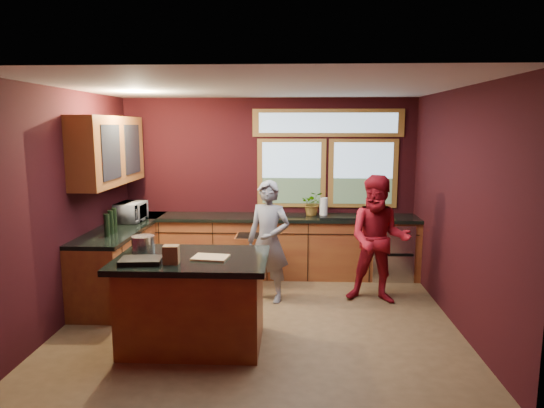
# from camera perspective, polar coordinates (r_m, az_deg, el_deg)

# --- Properties ---
(floor) EXTENTS (4.50, 4.50, 0.00)m
(floor) POSITION_cam_1_polar(r_m,az_deg,el_deg) (5.96, -1.34, -13.25)
(floor) COLOR brown
(floor) RESTS_ON ground
(room_shell) EXTENTS (4.52, 4.02, 2.71)m
(room_shell) POSITION_cam_1_polar(r_m,az_deg,el_deg) (5.92, -6.98, 4.51)
(room_shell) COLOR black
(room_shell) RESTS_ON ground
(back_counter) EXTENTS (4.50, 0.64, 0.93)m
(back_counter) POSITION_cam_1_polar(r_m,az_deg,el_deg) (7.42, 1.07, -4.94)
(back_counter) COLOR maroon
(back_counter) RESTS_ON floor
(left_counter) EXTENTS (0.64, 2.30, 0.93)m
(left_counter) POSITION_cam_1_polar(r_m,az_deg,el_deg) (7.00, -17.10, -6.21)
(left_counter) COLOR maroon
(left_counter) RESTS_ON floor
(island) EXTENTS (1.55, 1.05, 0.95)m
(island) POSITION_cam_1_polar(r_m,az_deg,el_deg) (5.20, -9.25, -11.13)
(island) COLOR maroon
(island) RESTS_ON floor
(person_grey) EXTENTS (0.68, 0.56, 1.59)m
(person_grey) POSITION_cam_1_polar(r_m,az_deg,el_deg) (6.29, -0.40, -4.42)
(person_grey) COLOR slate
(person_grey) RESTS_ON floor
(person_red) EXTENTS (0.91, 0.77, 1.66)m
(person_red) POSITION_cam_1_polar(r_m,az_deg,el_deg) (6.38, 12.44, -4.12)
(person_red) COLOR maroon
(person_red) RESTS_ON floor
(microwave) EXTENTS (0.36, 0.51, 0.27)m
(microwave) POSITION_cam_1_polar(r_m,az_deg,el_deg) (7.15, -16.26, -0.91)
(microwave) COLOR #999999
(microwave) RESTS_ON left_counter
(potted_plant) EXTENTS (0.33, 0.29, 0.37)m
(potted_plant) POSITION_cam_1_polar(r_m,az_deg,el_deg) (7.34, 4.80, 0.05)
(potted_plant) COLOR #999999
(potted_plant) RESTS_ON back_counter
(paper_towel) EXTENTS (0.12, 0.12, 0.28)m
(paper_towel) POSITION_cam_1_polar(r_m,az_deg,el_deg) (7.31, 6.09, -0.36)
(paper_towel) COLOR silver
(paper_towel) RESTS_ON back_counter
(cutting_board) EXTENTS (0.38, 0.29, 0.02)m
(cutting_board) POSITION_cam_1_polar(r_m,az_deg,el_deg) (4.97, -7.24, -6.26)
(cutting_board) COLOR tan
(cutting_board) RESTS_ON island
(stock_pot) EXTENTS (0.24, 0.24, 0.18)m
(stock_pot) POSITION_cam_1_polar(r_m,az_deg,el_deg) (5.32, -14.91, -4.60)
(stock_pot) COLOR #B9B9BE
(stock_pot) RESTS_ON island
(paper_bag) EXTENTS (0.16, 0.13, 0.18)m
(paper_bag) POSITION_cam_1_polar(r_m,az_deg,el_deg) (4.84, -11.78, -5.85)
(paper_bag) COLOR brown
(paper_bag) RESTS_ON island
(black_tray) EXTENTS (0.43, 0.32, 0.05)m
(black_tray) POSITION_cam_1_polar(r_m,az_deg,el_deg) (4.93, -15.15, -6.46)
(black_tray) COLOR black
(black_tray) RESTS_ON island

